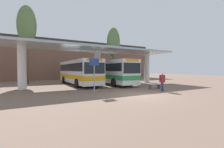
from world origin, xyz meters
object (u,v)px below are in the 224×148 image
(poplar_tree_behind_left, at_px, (113,43))
(parked_car_street, at_px, (79,75))
(waiting_bench_near_pillar, at_px, (155,86))
(info_sign_platform, at_px, (94,69))
(pedestrian_waiting, at_px, (162,80))
(transit_bus_left_bay, at_px, (78,71))
(transit_bus_center_bay, at_px, (110,71))
(poplar_tree_behind_right, at_px, (27,26))

(poplar_tree_behind_left, height_order, parked_car_street, poplar_tree_behind_left)
(waiting_bench_near_pillar, bearing_deg, parked_car_street, 101.04)
(info_sign_platform, bearing_deg, pedestrian_waiting, -18.13)
(transit_bus_left_bay, height_order, transit_bus_center_bay, transit_bus_center_bay)
(waiting_bench_near_pillar, relative_size, parked_car_street, 0.34)
(info_sign_platform, bearing_deg, transit_bus_left_bay, 83.46)
(transit_bus_left_bay, xyz_separation_m, waiting_bench_near_pillar, (5.89, -8.39, -1.49))
(poplar_tree_behind_right, bearing_deg, parked_car_street, 21.79)
(waiting_bench_near_pillar, relative_size, poplar_tree_behind_right, 0.14)
(pedestrian_waiting, xyz_separation_m, parked_car_street, (-2.64, 18.55, -0.01))
(info_sign_platform, distance_m, poplar_tree_behind_left, 17.31)
(info_sign_platform, bearing_deg, waiting_bench_near_pillar, -3.12)
(transit_bus_center_bay, relative_size, poplar_tree_behind_left, 1.05)
(parked_car_street, bearing_deg, transit_bus_center_bay, -77.56)
(poplar_tree_behind_right, relative_size, parked_car_street, 2.50)
(parked_car_street, bearing_deg, pedestrian_waiting, -78.59)
(waiting_bench_near_pillar, relative_size, info_sign_platform, 0.51)
(info_sign_platform, xyz_separation_m, poplar_tree_behind_left, (9.55, 13.48, 5.15))
(transit_bus_center_bay, relative_size, info_sign_platform, 3.53)
(waiting_bench_near_pillar, bearing_deg, poplar_tree_behind_right, 131.74)
(poplar_tree_behind_right, bearing_deg, info_sign_platform, -68.40)
(transit_bus_center_bay, bearing_deg, poplar_tree_behind_right, -31.09)
(transit_bus_left_bay, distance_m, transit_bus_center_bay, 4.46)
(pedestrian_waiting, height_order, parked_car_street, parked_car_street)
(info_sign_platform, distance_m, poplar_tree_behind_right, 15.38)
(waiting_bench_near_pillar, distance_m, poplar_tree_behind_left, 15.76)
(waiting_bench_near_pillar, distance_m, parked_car_street, 17.24)
(transit_bus_center_bay, distance_m, pedestrian_waiting, 8.64)
(poplar_tree_behind_right, height_order, parked_car_street, poplar_tree_behind_right)
(transit_bus_left_bay, height_order, info_sign_platform, transit_bus_left_bay)
(transit_bus_center_bay, distance_m, info_sign_platform, 8.30)
(pedestrian_waiting, xyz_separation_m, poplar_tree_behind_right, (-11.33, 15.08, 7.35))
(pedestrian_waiting, relative_size, poplar_tree_behind_right, 0.16)
(transit_bus_center_bay, xyz_separation_m, waiting_bench_near_pillar, (1.69, -6.90, -1.49))
(waiting_bench_near_pillar, bearing_deg, transit_bus_center_bay, 103.77)
(transit_bus_left_bay, xyz_separation_m, pedestrian_waiting, (5.24, -10.04, -0.75))
(waiting_bench_near_pillar, distance_m, pedestrian_waiting, 1.92)
(poplar_tree_behind_left, bearing_deg, poplar_tree_behind_right, -178.36)
(transit_bus_center_bay, height_order, parked_car_street, transit_bus_center_bay)
(transit_bus_left_bay, distance_m, info_sign_platform, 8.08)
(waiting_bench_near_pillar, height_order, parked_car_street, parked_car_street)
(pedestrian_waiting, height_order, poplar_tree_behind_left, poplar_tree_behind_left)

